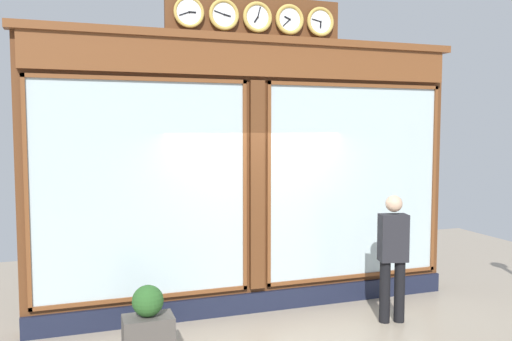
# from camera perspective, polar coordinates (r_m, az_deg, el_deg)

# --- Properties ---
(shop_facade) EXTENTS (6.18, 0.42, 4.33)m
(shop_facade) POSITION_cam_1_polar(r_m,az_deg,el_deg) (7.37, -0.32, -0.31)
(shop_facade) COLOR #5B3319
(shop_facade) RESTS_ON ground_plane
(pedestrian) EXTENTS (0.40, 0.30, 1.69)m
(pedestrian) POSITION_cam_1_polar(r_m,az_deg,el_deg) (7.25, 14.54, -8.57)
(pedestrian) COLOR black
(pedestrian) RESTS_ON ground_plane
(planter_box) EXTENTS (0.56, 0.36, 0.46)m
(planter_box) POSITION_cam_1_polar(r_m,az_deg,el_deg) (6.33, -11.52, -17.09)
(planter_box) COLOR #4C4742
(planter_box) RESTS_ON ground_plane
(planter_shrub) EXTENTS (0.35, 0.35, 0.35)m
(planter_shrub) POSITION_cam_1_polar(r_m,az_deg,el_deg) (6.20, -11.58, -13.60)
(planter_shrub) COLOR #285623
(planter_shrub) RESTS_ON planter_box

